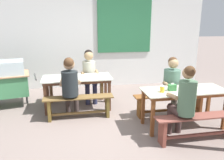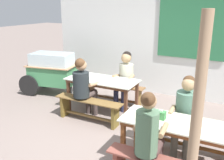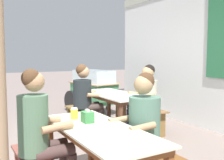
% 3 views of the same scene
% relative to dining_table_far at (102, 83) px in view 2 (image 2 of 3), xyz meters
% --- Properties ---
extents(ground_plane, '(40.00, 40.00, 0.00)m').
position_rel_dining_table_far_xyz_m(ground_plane, '(0.69, -0.94, -0.67)').
color(ground_plane, slate).
extents(backdrop_wall, '(6.30, 0.23, 3.02)m').
position_rel_dining_table_far_xyz_m(backdrop_wall, '(0.71, 1.78, 0.91)').
color(backdrop_wall, white).
rests_on(backdrop_wall, ground_plane).
extents(dining_table_far, '(1.56, 0.74, 0.75)m').
position_rel_dining_table_far_xyz_m(dining_table_far, '(0.00, 0.00, 0.00)').
color(dining_table_far, silver).
rests_on(dining_table_far, ground_plane).
extents(dining_table_near, '(1.60, 0.70, 0.75)m').
position_rel_dining_table_far_xyz_m(dining_table_near, '(1.98, -1.25, -0.00)').
color(dining_table_near, beige).
rests_on(dining_table_near, ground_plane).
extents(bench_far_back, '(1.52, 0.32, 0.47)m').
position_rel_dining_table_far_xyz_m(bench_far_back, '(-0.02, 0.56, -0.36)').
color(bench_far_back, brown).
rests_on(bench_far_back, ground_plane).
extents(bench_far_front, '(1.44, 0.33, 0.47)m').
position_rel_dining_table_far_xyz_m(bench_far_front, '(0.02, -0.56, -0.37)').
color(bench_far_front, brown).
rests_on(bench_far_front, ground_plane).
extents(bench_near_back, '(1.61, 0.32, 0.47)m').
position_rel_dining_table_far_xyz_m(bench_near_back, '(1.96, -0.69, -0.36)').
color(bench_near_back, brown).
rests_on(bench_near_back, ground_plane).
extents(food_cart, '(1.68, 1.03, 1.08)m').
position_rel_dining_table_far_xyz_m(food_cart, '(-1.76, 0.38, -0.02)').
color(food_cart, '#418755').
rests_on(food_cart, ground_plane).
extents(person_center_facing, '(0.44, 0.58, 1.28)m').
position_rel_dining_table_far_xyz_m(person_center_facing, '(0.31, 0.49, 0.08)').
color(person_center_facing, '#2B2E4B').
rests_on(person_center_facing, ground_plane).
extents(person_near_front, '(0.42, 0.55, 1.33)m').
position_rel_dining_table_far_xyz_m(person_near_front, '(1.73, -1.74, 0.07)').
color(person_near_front, '#493532').
rests_on(person_near_front, ground_plane).
extents(person_left_back_turned, '(0.45, 0.55, 1.30)m').
position_rel_dining_table_far_xyz_m(person_left_back_turned, '(-0.14, -0.50, 0.08)').
color(person_left_back_turned, '#423633').
rests_on(person_left_back_turned, ground_plane).
extents(person_right_near_table, '(0.47, 0.55, 1.27)m').
position_rel_dining_table_far_xyz_m(person_right_near_table, '(1.96, -0.76, 0.06)').
color(person_right_near_table, '#656659').
rests_on(person_right_near_table, ground_plane).
extents(tissue_box, '(0.14, 0.10, 0.14)m').
position_rel_dining_table_far_xyz_m(tissue_box, '(1.73, -1.26, 0.14)').
color(tissue_box, '#3A8245').
rests_on(tissue_box, dining_table_near).
extents(condiment_jar, '(0.08, 0.08, 0.12)m').
position_rel_dining_table_far_xyz_m(condiment_jar, '(1.51, -1.32, 0.14)').
color(condiment_jar, yellow).
rests_on(condiment_jar, dining_table_near).
extents(wooden_support_post, '(0.11, 0.11, 2.28)m').
position_rel_dining_table_far_xyz_m(wooden_support_post, '(2.35, -2.17, 0.47)').
color(wooden_support_post, '#9B7C5E').
rests_on(wooden_support_post, ground_plane).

